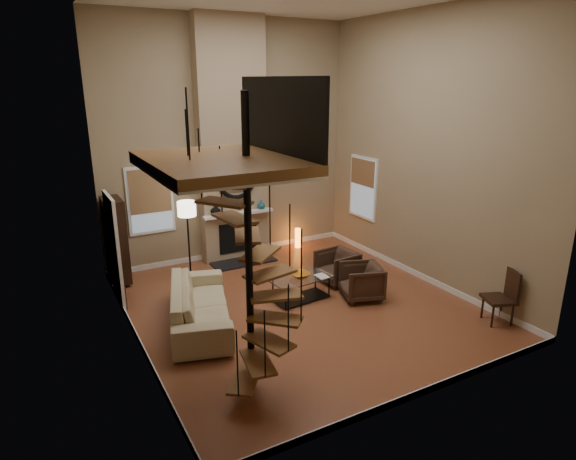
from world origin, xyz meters
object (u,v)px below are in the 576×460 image
armchair_near (340,266)px  sofa (199,304)px  side_chair (504,295)px  hutch (116,240)px  floor_lamp (187,215)px  accent_lamp (298,238)px  coffee_table (301,286)px  armchair_far (365,281)px

armchair_near → sofa: bearing=-88.2°
side_chair → hutch: bearing=137.9°
floor_lamp → accent_lamp: 3.31m
coffee_table → floor_lamp: 2.86m
hutch → accent_lamp: hutch is taller
floor_lamp → side_chair: bearing=-47.7°
sofa → side_chair: size_ratio=2.43×
hutch → floor_lamp: hutch is taller
floor_lamp → side_chair: floor_lamp is taller
armchair_near → accent_lamp: (0.32, 2.35, -0.10)m
armchair_far → floor_lamp: bearing=-116.3°
accent_lamp → sofa: bearing=-142.4°
armchair_near → accent_lamp: armchair_near is taller
sofa → accent_lamp: size_ratio=4.90×
armchair_far → accent_lamp: bearing=-167.6°
accent_lamp → side_chair: bearing=-77.3°
hutch → armchair_far: bearing=-37.3°
floor_lamp → armchair_near: bearing=-32.7°
hutch → armchair_near: hutch is taller
armchair_far → side_chair: side_chair is taller
hutch → floor_lamp: bearing=-17.7°
floor_lamp → accent_lamp: floor_lamp is taller
armchair_near → coffee_table: armchair_near is taller
sofa → armchair_far: 3.25m
armchair_near → side_chair: bearing=22.2°
floor_lamp → side_chair: (4.21, -4.63, -0.89)m
armchair_near → side_chair: size_ratio=0.75×
hutch → sofa: (0.89, -2.59, -0.55)m
hutch → sofa: hutch is taller
hutch → side_chair: (5.62, -5.08, -0.42)m
floor_lamp → accent_lamp: (3.04, 0.60, -1.16)m
accent_lamp → coffee_table: bearing=-118.5°
hutch → coffee_table: hutch is taller
hutch → armchair_near: size_ratio=2.34×
coffee_table → floor_lamp: (-1.55, 2.12, 1.13)m
side_chair → armchair_near: bearing=117.4°
hutch → side_chair: hutch is taller
coffee_table → floor_lamp: floor_lamp is taller
coffee_table → side_chair: side_chair is taller
hutch → coffee_table: (2.96, -2.57, -0.67)m
hutch → armchair_far: size_ratio=2.32×
coffee_table → accent_lamp: bearing=61.5°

